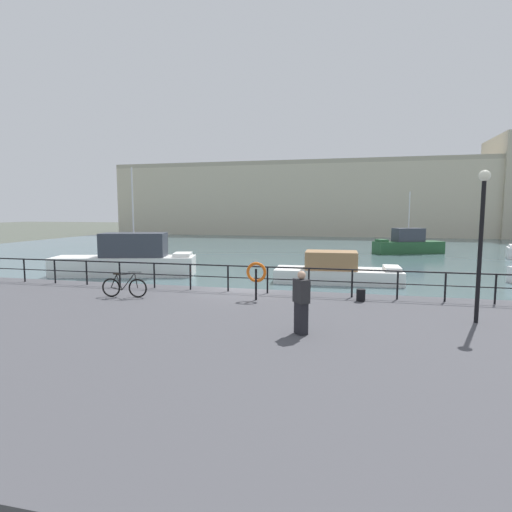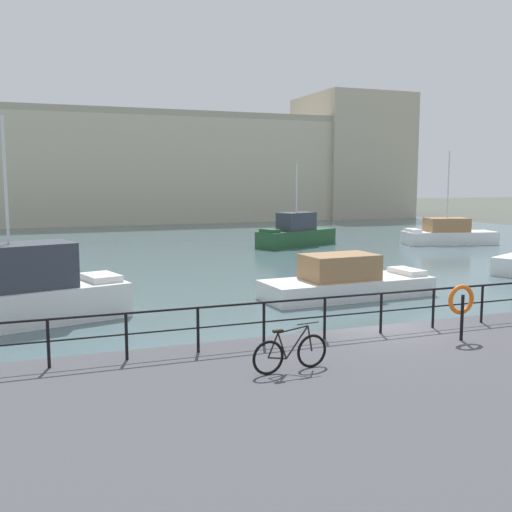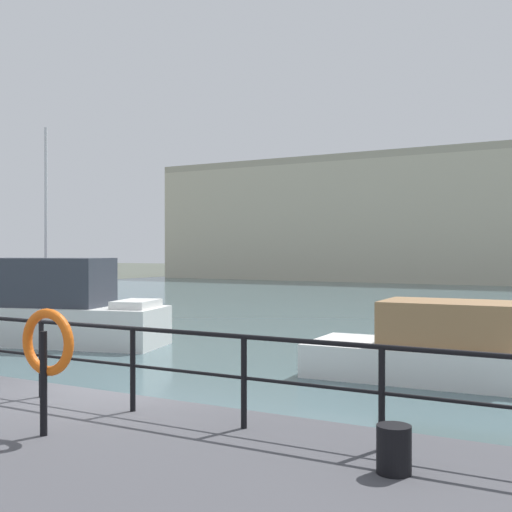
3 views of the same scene
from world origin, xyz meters
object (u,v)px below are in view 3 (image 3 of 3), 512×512
moored_red_daysailer (35,311)px  life_ring_stand (47,347)px  moored_harbor_tender (464,353)px  mooring_bollard (394,449)px

moored_red_daysailer → life_ring_stand: moored_red_daysailer is taller
moored_red_daysailer → moored_harbor_tender: bearing=-13.1°
mooring_bollard → life_ring_stand: bearing=-170.3°
mooring_bollard → life_ring_stand: 3.86m
moored_harbor_tender → moored_red_daysailer: 13.47m
moored_harbor_tender → moored_red_daysailer: size_ratio=0.79×
mooring_bollard → life_ring_stand: life_ring_stand is taller
moored_red_daysailer → life_ring_stand: 14.66m
moored_harbor_tender → moored_red_daysailer: (-13.46, -0.46, 0.40)m
moored_harbor_tender → mooring_bollard: moored_harbor_tender is taller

